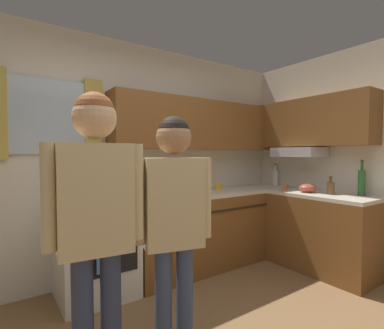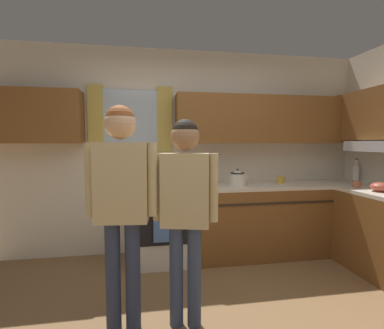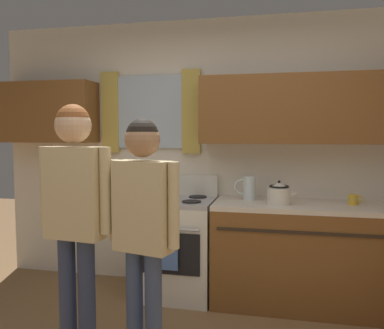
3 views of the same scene
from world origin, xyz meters
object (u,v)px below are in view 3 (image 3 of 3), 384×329
object	(u,v)px
stove_oven	(177,245)
water_pitcher	(248,188)
adult_left	(75,202)
adult_in_plaid	(143,216)
stovetop_kettle	(279,193)
mug_mustard_yellow	(353,200)

from	to	relation	value
stove_oven	water_pitcher	xyz separation A→B (m)	(0.65, 0.08, 0.54)
water_pitcher	adult_left	xyz separation A→B (m)	(-1.01, -1.30, 0.05)
stove_oven	water_pitcher	bearing A→B (deg)	6.98
water_pitcher	adult_in_plaid	distance (m)	1.44
stovetop_kettle	adult_in_plaid	size ratio (longest dim) A/B	0.17
stove_oven	mug_mustard_yellow	world-z (taller)	stove_oven
stovetop_kettle	stove_oven	bearing A→B (deg)	174.50
stove_oven	mug_mustard_yellow	distance (m)	1.61
stove_oven	adult_left	world-z (taller)	adult_left
stovetop_kettle	adult_left	distance (m)	1.71
stovetop_kettle	adult_in_plaid	world-z (taller)	adult_in_plaid
mug_mustard_yellow	water_pitcher	size ratio (longest dim) A/B	0.55
adult_left	adult_in_plaid	size ratio (longest dim) A/B	1.06
stove_oven	adult_in_plaid	size ratio (longest dim) A/B	0.69
stovetop_kettle	water_pitcher	distance (m)	0.32
mug_mustard_yellow	adult_left	xyz separation A→B (m)	(-1.89, -1.25, 0.12)
stovetop_kettle	adult_left	world-z (taller)	adult_left
stovetop_kettle	water_pitcher	bearing A→B (deg)	148.21
mug_mustard_yellow	stovetop_kettle	xyz separation A→B (m)	(-0.62, -0.11, 0.05)
stove_oven	water_pitcher	size ratio (longest dim) A/B	5.00
stove_oven	water_pitcher	world-z (taller)	water_pitcher
stove_oven	mug_mustard_yellow	bearing A→B (deg)	0.78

